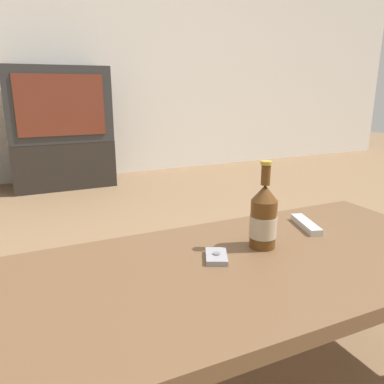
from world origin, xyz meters
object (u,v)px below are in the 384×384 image
beer_bottle (263,218)px  remote_control (306,224)px  television (58,104)px  cell_phone (216,256)px  tv_stand (63,163)px

beer_bottle → remote_control: bearing=17.4°
television → cell_phone: television is taller
beer_bottle → remote_control: size_ratio=1.50×
tv_stand → cell_phone: (0.12, -2.67, 0.21)m
tv_stand → remote_control: size_ratio=5.01×
cell_phone → remote_control: remote_control is taller
cell_phone → remote_control: (0.39, 0.09, 0.00)m
beer_bottle → cell_phone: beer_bottle is taller
beer_bottle → tv_stand: bearing=96.0°
cell_phone → remote_control: bearing=38.1°
tv_stand → television: 0.52m
beer_bottle → cell_phone: size_ratio=2.36×
tv_stand → beer_bottle: beer_bottle is taller
tv_stand → beer_bottle: 2.69m
tv_stand → remote_control: 2.64m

